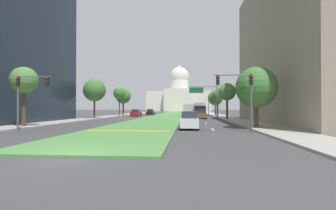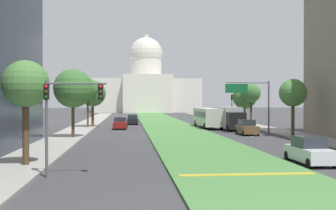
{
  "view_description": "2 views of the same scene",
  "coord_description": "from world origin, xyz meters",
  "px_view_note": "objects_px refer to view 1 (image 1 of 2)",
  "views": [
    {
      "loc": [
        5.21,
        -10.23,
        2.18
      ],
      "look_at": [
        0.08,
        53.51,
        2.81
      ],
      "focal_mm": 26.65,
      "sensor_mm": 36.0,
      "label": 1
    },
    {
      "loc": [
        -6.35,
        -11.22,
        4.15
      ],
      "look_at": [
        -0.24,
        53.58,
        3.41
      ],
      "focal_mm": 45.19,
      "sensor_mm": 36.0,
      "label": 2
    }
  ],
  "objects_px": {
    "overhead_guide_sign": "(206,95)",
    "street_tree_left_mid": "(94,90)",
    "street_tree_left_far": "(119,93)",
    "box_truck_delivery": "(200,110)",
    "street_tree_right_near": "(256,87)",
    "sedan_midblock": "(202,114)",
    "city_bus": "(189,109)",
    "traffic_light_near_left": "(26,90)",
    "street_tree_left_distant": "(123,96)",
    "sedan_distant": "(136,113)",
    "traffic_light_far_right": "(209,103)",
    "sedan_lead_stopped": "(190,121)",
    "capitol_building": "(179,97)",
    "street_tree_right_mid": "(227,92)",
    "traffic_light_near_right": "(241,89)",
    "street_tree_left_near": "(24,81)",
    "street_tree_right_distant": "(215,98)",
    "sedan_far_horizon": "(151,112)",
    "street_tree_right_far": "(218,95)"
  },
  "relations": [
    {
      "from": "traffic_light_near_right",
      "to": "sedan_far_horizon",
      "type": "distance_m",
      "value": 51.52
    },
    {
      "from": "sedan_lead_stopped",
      "to": "city_bus",
      "type": "bearing_deg",
      "value": 90.0
    },
    {
      "from": "traffic_light_far_right",
      "to": "city_bus",
      "type": "xyz_separation_m",
      "value": [
        -5.35,
        -6.58,
        -1.54
      ]
    },
    {
      "from": "street_tree_right_near",
      "to": "street_tree_right_mid",
      "type": "bearing_deg",
      "value": 89.89
    },
    {
      "from": "box_truck_delivery",
      "to": "city_bus",
      "type": "xyz_separation_m",
      "value": [
        -2.41,
        5.08,
        0.09
      ]
    },
    {
      "from": "capitol_building",
      "to": "street_tree_right_mid",
      "type": "xyz_separation_m",
      "value": [
        12.16,
        -103.75,
        -3.44
      ]
    },
    {
      "from": "street_tree_right_near",
      "to": "sedan_distant",
      "type": "xyz_separation_m",
      "value": [
        -19.62,
        34.2,
        -3.41
      ]
    },
    {
      "from": "street_tree_left_distant",
      "to": "box_truck_delivery",
      "type": "distance_m",
      "value": 21.58
    },
    {
      "from": "street_tree_right_far",
      "to": "traffic_light_near_left",
      "type": "bearing_deg",
      "value": -118.85
    },
    {
      "from": "street_tree_left_distant",
      "to": "street_tree_right_distant",
      "type": "distance_m",
      "value": 24.09
    },
    {
      "from": "sedan_far_horizon",
      "to": "box_truck_delivery",
      "type": "relative_size",
      "value": 0.71
    },
    {
      "from": "traffic_light_far_right",
      "to": "box_truck_delivery",
      "type": "relative_size",
      "value": 0.81
    },
    {
      "from": "street_tree_left_far",
      "to": "sedan_lead_stopped",
      "type": "xyz_separation_m",
      "value": [
        17.74,
        -37.25,
        -4.97
      ]
    },
    {
      "from": "traffic_light_near_left",
      "to": "street_tree_left_mid",
      "type": "height_order",
      "value": "street_tree_left_mid"
    },
    {
      "from": "overhead_guide_sign",
      "to": "box_truck_delivery",
      "type": "bearing_deg",
      "value": 99.74
    },
    {
      "from": "sedan_far_horizon",
      "to": "traffic_light_near_left",
      "type": "bearing_deg",
      "value": -94.98
    },
    {
      "from": "sedan_distant",
      "to": "sedan_lead_stopped",
      "type": "bearing_deg",
      "value": -69.61
    },
    {
      "from": "street_tree_right_mid",
      "to": "sedan_lead_stopped",
      "type": "relative_size",
      "value": 1.42
    },
    {
      "from": "traffic_light_near_left",
      "to": "street_tree_right_near",
      "type": "distance_m",
      "value": 22.33
    },
    {
      "from": "street_tree_left_near",
      "to": "sedan_midblock",
      "type": "height_order",
      "value": "street_tree_left_near"
    },
    {
      "from": "capitol_building",
      "to": "traffic_light_near_left",
      "type": "height_order",
      "value": "capitol_building"
    },
    {
      "from": "traffic_light_near_left",
      "to": "street_tree_left_mid",
      "type": "distance_m",
      "value": 23.48
    },
    {
      "from": "street_tree_left_near",
      "to": "street_tree_right_near",
      "type": "bearing_deg",
      "value": -0.0
    },
    {
      "from": "traffic_light_far_right",
      "to": "street_tree_right_mid",
      "type": "height_order",
      "value": "street_tree_right_mid"
    },
    {
      "from": "street_tree_left_mid",
      "to": "street_tree_left_far",
      "type": "xyz_separation_m",
      "value": [
        -0.05,
        17.26,
        0.4
      ]
    },
    {
      "from": "traffic_light_near_left",
      "to": "street_tree_left_near",
      "type": "xyz_separation_m",
      "value": [
        -2.81,
        3.75,
        1.3
      ]
    },
    {
      "from": "street_tree_left_near",
      "to": "street_tree_right_near",
      "type": "height_order",
      "value": "street_tree_left_near"
    },
    {
      "from": "street_tree_left_distant",
      "to": "sedan_distant",
      "type": "xyz_separation_m",
      "value": [
        4.28,
        -4.18,
        -4.35
      ]
    },
    {
      "from": "traffic_light_far_right",
      "to": "sedan_lead_stopped",
      "type": "height_order",
      "value": "traffic_light_far_right"
    },
    {
      "from": "traffic_light_near_right",
      "to": "street_tree_right_mid",
      "type": "relative_size",
      "value": 0.79
    },
    {
      "from": "street_tree_left_far",
      "to": "box_truck_delivery",
      "type": "xyz_separation_m",
      "value": [
        20.15,
        -6.86,
        -4.13
      ]
    },
    {
      "from": "street_tree_right_near",
      "to": "sedan_far_horizon",
      "type": "bearing_deg",
      "value": 111.31
    },
    {
      "from": "traffic_light_far_right",
      "to": "street_tree_right_distant",
      "type": "bearing_deg",
      "value": -53.99
    },
    {
      "from": "overhead_guide_sign",
      "to": "street_tree_left_mid",
      "type": "bearing_deg",
      "value": -168.64
    },
    {
      "from": "capitol_building",
      "to": "street_tree_right_mid",
      "type": "bearing_deg",
      "value": -83.31
    },
    {
      "from": "city_bus",
      "to": "sedan_midblock",
      "type": "bearing_deg",
      "value": -79.07
    },
    {
      "from": "sedan_distant",
      "to": "box_truck_delivery",
      "type": "relative_size",
      "value": 0.74
    },
    {
      "from": "sedan_far_horizon",
      "to": "street_tree_left_mid",
      "type": "bearing_deg",
      "value": -104.54
    },
    {
      "from": "street_tree_left_mid",
      "to": "sedan_far_horizon",
      "type": "xyz_separation_m",
      "value": [
        6.71,
        25.88,
        -4.59
      ]
    },
    {
      "from": "traffic_light_far_right",
      "to": "street_tree_left_near",
      "type": "distance_m",
      "value": 47.79
    },
    {
      "from": "sedan_distant",
      "to": "sedan_far_horizon",
      "type": "height_order",
      "value": "sedan_distant"
    },
    {
      "from": "sedan_lead_stopped",
      "to": "street_tree_left_near",
      "type": "bearing_deg",
      "value": 178.62
    },
    {
      "from": "overhead_guide_sign",
      "to": "sedan_midblock",
      "type": "relative_size",
      "value": 1.56
    },
    {
      "from": "street_tree_left_mid",
      "to": "city_bus",
      "type": "relative_size",
      "value": 0.68
    },
    {
      "from": "street_tree_left_distant",
      "to": "sedan_midblock",
      "type": "xyz_separation_m",
      "value": [
        19.58,
        -15.91,
        -4.32
      ]
    },
    {
      "from": "street_tree_right_near",
      "to": "sedan_midblock",
      "type": "xyz_separation_m",
      "value": [
        -4.32,
        22.46,
        -3.38
      ]
    },
    {
      "from": "overhead_guide_sign",
      "to": "sedan_distant",
      "type": "xyz_separation_m",
      "value": [
        -16.34,
        10.4,
        -3.83
      ]
    },
    {
      "from": "traffic_light_near_left",
      "to": "street_tree_right_near",
      "type": "xyz_separation_m",
      "value": [
        22.01,
        3.75,
        0.43
      ]
    },
    {
      "from": "street_tree_right_far",
      "to": "sedan_midblock",
      "type": "relative_size",
      "value": 1.61
    },
    {
      "from": "street_tree_left_mid",
      "to": "street_tree_left_distant",
      "type": "relative_size",
      "value": 1.05
    }
  ]
}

